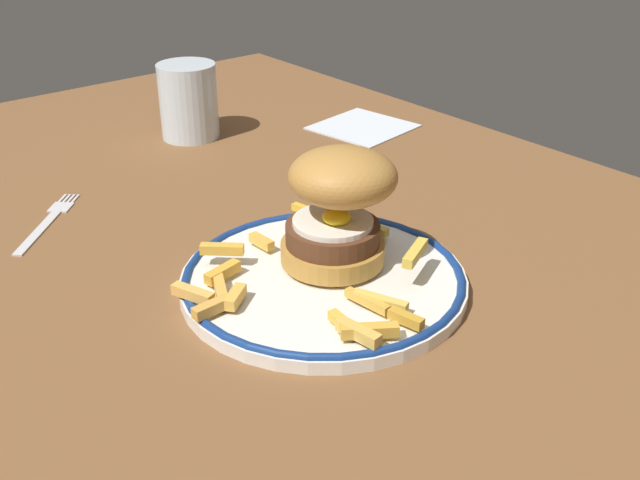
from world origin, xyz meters
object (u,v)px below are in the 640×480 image
Objects in this scene: dinner_plate at (320,277)px; napkin at (363,126)px; burger at (339,204)px; fork at (48,220)px; water_glass at (189,105)px.

dinner_plate is 43.12cm from napkin.
burger is 33.08cm from fork.
burger reaches higher than napkin.
water_glass is (-41.37, 11.34, 3.56)cm from dinner_plate.
burger is 1.24× the size of fork.
fork is at bearing -153.72° from dinner_plate.
dinner_plate is at bearing 26.28° from fork.
fork is at bearing -62.72° from water_glass.
dinner_plate is 31.58cm from fork.
dinner_plate is 43.04cm from water_glass.
burger reaches higher than dinner_plate.
water_glass is 28.80cm from fork.
dinner_plate reaches higher than fork.
burger reaches higher than water_glass.
napkin is at bearing 132.31° from dinner_plate.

